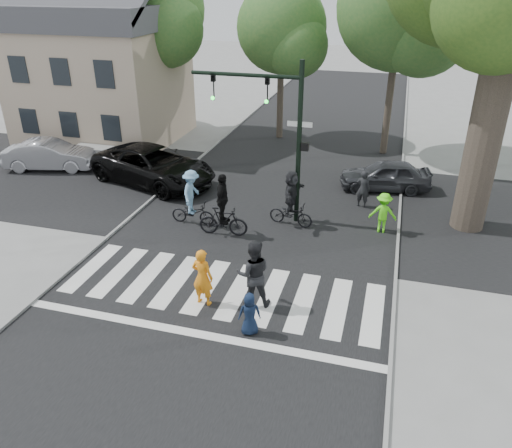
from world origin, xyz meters
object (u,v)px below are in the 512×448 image
at_px(traffic_signal, 277,120).
at_px(pedestrian_adult, 253,274).
at_px(car_grey, 385,175).
at_px(pedestrian_woman, 202,277).
at_px(cyclist_mid, 223,211).
at_px(cyclist_right, 291,202).
at_px(pedestrian_child, 250,314).
at_px(cyclist_left, 192,201).
at_px(car_silver, 50,155).
at_px(car_suv, 154,166).

xyz_separation_m(traffic_signal, pedestrian_adult, (0.77, -5.68, -2.88)).
xyz_separation_m(traffic_signal, car_grey, (3.95, 4.15, -3.24)).
bearing_deg(pedestrian_adult, pedestrian_woman, -3.23).
xyz_separation_m(cyclist_mid, cyclist_right, (2.19, 1.46, -0.00)).
bearing_deg(pedestrian_child, pedestrian_woman, -49.75).
height_order(pedestrian_adult, car_grey, pedestrian_adult).
xyz_separation_m(traffic_signal, cyclist_left, (-2.89, -1.29, -2.97)).
relative_size(car_silver, car_grey, 1.11).
bearing_deg(traffic_signal, pedestrian_woman, -95.87).
relative_size(pedestrian_woman, pedestrian_child, 1.44).
bearing_deg(traffic_signal, cyclist_right, -28.90).
height_order(traffic_signal, pedestrian_child, traffic_signal).
bearing_deg(car_grey, cyclist_mid, -52.03).
distance_m(traffic_signal, cyclist_mid, 3.77).
distance_m(traffic_signal, pedestrian_woman, 6.78).
bearing_deg(cyclist_mid, pedestrian_adult, -59.59).
relative_size(pedestrian_adult, car_suv, 0.34).
height_order(car_silver, car_grey, car_silver).
relative_size(traffic_signal, cyclist_mid, 2.56).
relative_size(cyclist_mid, car_grey, 0.60).
bearing_deg(car_suv, traffic_signal, -90.65).
bearing_deg(car_grey, pedestrian_adult, -27.87).
height_order(pedestrian_adult, cyclist_right, cyclist_right).
distance_m(pedestrian_child, car_grey, 11.49).
relative_size(pedestrian_woman, cyclist_mid, 0.75).
bearing_deg(cyclist_left, traffic_signal, 24.13).
bearing_deg(cyclist_right, pedestrian_woman, -103.35).
bearing_deg(cyclist_mid, cyclist_right, 33.73).
bearing_deg(car_silver, cyclist_mid, -127.05).
bearing_deg(cyclist_right, car_suv, 160.14).
height_order(pedestrian_woman, pedestrian_child, pedestrian_woman).
relative_size(traffic_signal, pedestrian_woman, 3.39).
distance_m(pedestrian_child, pedestrian_adult, 1.37).
xyz_separation_m(traffic_signal, cyclist_mid, (-1.47, -1.86, -2.94)).
distance_m(cyclist_left, cyclist_mid, 1.53).
height_order(traffic_signal, cyclist_right, traffic_signal).
distance_m(pedestrian_adult, cyclist_left, 5.72).
xyz_separation_m(pedestrian_adult, car_silver, (-12.61, 8.06, -0.31)).
height_order(pedestrian_woman, cyclist_right, cyclist_right).
bearing_deg(cyclist_left, cyclist_right, 13.98).
bearing_deg(pedestrian_woman, traffic_signal, -88.04).
bearing_deg(car_silver, car_grey, -98.41).
distance_m(cyclist_left, car_suv, 4.71).
bearing_deg(pedestrian_woman, pedestrian_child, 158.76).
xyz_separation_m(car_suv, car_silver, (-5.67, 0.29, -0.12)).
height_order(pedestrian_woman, car_suv, pedestrian_woman).
bearing_deg(car_silver, pedestrian_child, -140.78).
xyz_separation_m(cyclist_left, car_suv, (-3.27, 3.38, -0.10)).
distance_m(traffic_signal, car_grey, 6.58).
distance_m(traffic_signal, car_suv, 7.19).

